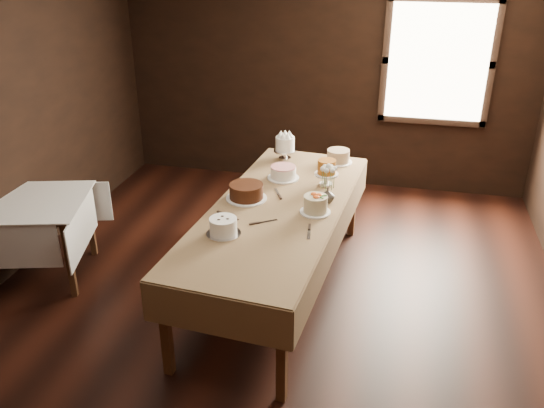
{
  "coord_description": "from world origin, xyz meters",
  "views": [
    {
      "loc": [
        0.94,
        -3.83,
        2.93
      ],
      "look_at": [
        0.0,
        0.2,
        0.95
      ],
      "focal_mm": 37.45,
      "sensor_mm": 36.0,
      "label": 1
    }
  ],
  "objects_px": {
    "cake_flowers": "(315,205)",
    "cake_server_c": "(277,192)",
    "cake_chocolate": "(246,192)",
    "flower_vase": "(327,195)",
    "cake_meringue": "(285,149)",
    "cake_server_e": "(232,217)",
    "cake_speckled": "(338,157)",
    "cake_caramel": "(326,174)",
    "cake_server_b": "(309,235)",
    "cake_swirl": "(223,227)",
    "cake_server_a": "(269,221)",
    "display_table": "(278,213)",
    "cake_lattice": "(283,173)",
    "side_table": "(34,210)"
  },
  "relations": [
    {
      "from": "cake_flowers",
      "to": "cake_server_c",
      "type": "xyz_separation_m",
      "value": [
        -0.4,
        0.33,
        -0.07
      ]
    },
    {
      "from": "cake_chocolate",
      "to": "cake_flowers",
      "type": "bearing_deg",
      "value": -11.83
    },
    {
      "from": "cake_chocolate",
      "to": "flower_vase",
      "type": "xyz_separation_m",
      "value": [
        0.69,
        0.1,
        -0.0
      ]
    },
    {
      "from": "cake_meringue",
      "to": "cake_server_e",
      "type": "bearing_deg",
      "value": -95.88
    },
    {
      "from": "cake_speckled",
      "to": "cake_caramel",
      "type": "height_order",
      "value": "cake_caramel"
    },
    {
      "from": "cake_meringue",
      "to": "cake_server_b",
      "type": "relative_size",
      "value": 1.12
    },
    {
      "from": "cake_caramel",
      "to": "cake_swirl",
      "type": "bearing_deg",
      "value": -119.24
    },
    {
      "from": "cake_server_c",
      "to": "cake_server_e",
      "type": "height_order",
      "value": "same"
    },
    {
      "from": "cake_server_a",
      "to": "cake_server_e",
      "type": "relative_size",
      "value": 1.0
    },
    {
      "from": "display_table",
      "to": "cake_chocolate",
      "type": "height_order",
      "value": "cake_chocolate"
    },
    {
      "from": "cake_lattice",
      "to": "cake_server_e",
      "type": "xyz_separation_m",
      "value": [
        -0.23,
        -0.9,
        -0.05
      ]
    },
    {
      "from": "side_table",
      "to": "cake_lattice",
      "type": "bearing_deg",
      "value": 21.98
    },
    {
      "from": "cake_meringue",
      "to": "cake_server_c",
      "type": "relative_size",
      "value": 1.12
    },
    {
      "from": "cake_meringue",
      "to": "cake_swirl",
      "type": "relative_size",
      "value": 0.94
    },
    {
      "from": "display_table",
      "to": "cake_server_b",
      "type": "height_order",
      "value": "cake_server_b"
    },
    {
      "from": "cake_meringue",
      "to": "cake_server_a",
      "type": "distance_m",
      "value": 1.41
    },
    {
      "from": "cake_server_b",
      "to": "flower_vase",
      "type": "relative_size",
      "value": 1.87
    },
    {
      "from": "side_table",
      "to": "cake_speckled",
      "type": "height_order",
      "value": "cake_speckled"
    },
    {
      "from": "cake_server_a",
      "to": "cake_server_c",
      "type": "bearing_deg",
      "value": 61.04
    },
    {
      "from": "cake_lattice",
      "to": "cake_caramel",
      "type": "relative_size",
      "value": 1.17
    },
    {
      "from": "cake_speckled",
      "to": "cake_caramel",
      "type": "distance_m",
      "value": 0.59
    },
    {
      "from": "display_table",
      "to": "cake_server_b",
      "type": "distance_m",
      "value": 0.55
    },
    {
      "from": "cake_server_e",
      "to": "cake_server_c",
      "type": "bearing_deg",
      "value": 93.77
    },
    {
      "from": "cake_meringue",
      "to": "cake_server_e",
      "type": "distance_m",
      "value": 1.41
    },
    {
      "from": "cake_server_a",
      "to": "flower_vase",
      "type": "distance_m",
      "value": 0.63
    },
    {
      "from": "cake_speckled",
      "to": "cake_caramel",
      "type": "relative_size",
      "value": 1.12
    },
    {
      "from": "cake_lattice",
      "to": "cake_caramel",
      "type": "distance_m",
      "value": 0.42
    },
    {
      "from": "cake_meringue",
      "to": "display_table",
      "type": "bearing_deg",
      "value": -81.18
    },
    {
      "from": "cake_lattice",
      "to": "flower_vase",
      "type": "xyz_separation_m",
      "value": [
        0.48,
        -0.42,
        0.01
      ]
    },
    {
      "from": "cake_chocolate",
      "to": "cake_server_c",
      "type": "bearing_deg",
      "value": 41.35
    },
    {
      "from": "cake_caramel",
      "to": "side_table",
      "type": "bearing_deg",
      "value": -162.64
    },
    {
      "from": "cake_speckled",
      "to": "cake_meringue",
      "type": "bearing_deg",
      "value": -177.45
    },
    {
      "from": "cake_server_b",
      "to": "flower_vase",
      "type": "distance_m",
      "value": 0.62
    },
    {
      "from": "cake_chocolate",
      "to": "cake_server_a",
      "type": "relative_size",
      "value": 1.7
    },
    {
      "from": "cake_flowers",
      "to": "cake_caramel",
      "type": "bearing_deg",
      "value": 89.62
    },
    {
      "from": "cake_swirl",
      "to": "cake_server_b",
      "type": "height_order",
      "value": "cake_swirl"
    },
    {
      "from": "cake_speckled",
      "to": "cake_flowers",
      "type": "height_order",
      "value": "cake_flowers"
    },
    {
      "from": "cake_chocolate",
      "to": "cake_swirl",
      "type": "height_order",
      "value": "same"
    },
    {
      "from": "cake_speckled",
      "to": "cake_server_c",
      "type": "distance_m",
      "value": 0.95
    },
    {
      "from": "cake_speckled",
      "to": "cake_server_a",
      "type": "relative_size",
      "value": 1.19
    },
    {
      "from": "display_table",
      "to": "cake_caramel",
      "type": "xyz_separation_m",
      "value": [
        0.33,
        0.55,
        0.17
      ]
    },
    {
      "from": "cake_lattice",
      "to": "cake_caramel",
      "type": "xyz_separation_m",
      "value": [
        0.41,
        -0.06,
        0.06
      ]
    },
    {
      "from": "cake_server_e",
      "to": "side_table",
      "type": "bearing_deg",
      "value": -154.61
    },
    {
      "from": "cake_server_b",
      "to": "cake_server_e",
      "type": "xyz_separation_m",
      "value": [
        -0.66,
        0.14,
        0.0
      ]
    },
    {
      "from": "cake_meringue",
      "to": "cake_caramel",
      "type": "xyz_separation_m",
      "value": [
        0.5,
        -0.56,
        -0.0
      ]
    },
    {
      "from": "cake_server_b",
      "to": "cake_server_c",
      "type": "relative_size",
      "value": 1.0
    },
    {
      "from": "cake_speckled",
      "to": "cake_lattice",
      "type": "bearing_deg",
      "value": -130.65
    },
    {
      "from": "side_table",
      "to": "cake_server_c",
      "type": "distance_m",
      "value": 2.19
    },
    {
      "from": "side_table",
      "to": "cake_server_c",
      "type": "height_order",
      "value": "cake_server_c"
    },
    {
      "from": "cake_server_b",
      "to": "cake_lattice",
      "type": "bearing_deg",
      "value": -165.33
    }
  ]
}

